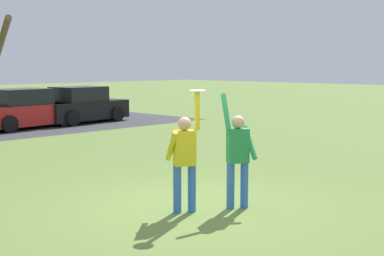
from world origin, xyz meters
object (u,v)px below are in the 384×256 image
Objects in this scene: person_defender at (238,154)px; parked_car_black at (81,106)px; person_catcher at (185,156)px; parked_car_red at (23,110)px; frisbee_disc at (197,91)px.

parked_car_black is at bearing -84.13° from person_defender.
person_catcher is 1.02× the size of person_defender.
person_defender is 0.48× the size of parked_car_red.
frisbee_disc is (-0.64, 0.37, 1.11)m from person_defender.
frisbee_disc reaches higher than person_catcher.
frisbee_disc reaches higher than parked_car_black.
person_defender reaches higher than parked_car_black.
parked_car_red is at bearing -73.88° from person_defender.
person_defender is (0.84, -0.48, -0.00)m from person_catcher.
person_defender is 7.21× the size of frisbee_disc.
parked_car_black is (2.85, 0.14, 0.00)m from parked_car_red.
parked_car_red is at bearing 73.27° from frisbee_disc.
frisbee_disc is 14.18m from parked_car_red.
person_catcher is 7.33× the size of frisbee_disc.
person_defender is at bearing 0.00° from person_catcher.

